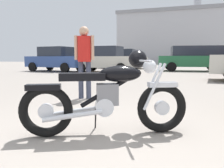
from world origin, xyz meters
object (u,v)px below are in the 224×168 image
(vintage_motorcycle, at_px, (110,95))
(blue_hatchback_right, at_px, (105,59))
(bystander, at_px, (84,55))
(dark_sedan_left, at_px, (194,58))
(white_estate_far, at_px, (56,59))
(red_hatchback_near, at_px, (122,59))

(vintage_motorcycle, xyz_separation_m, blue_hatchback_right, (-3.21, 11.30, 0.34))
(bystander, xyz_separation_m, blue_hatchback_right, (-2.04, 9.13, -0.18))
(vintage_motorcycle, relative_size, dark_sedan_left, 0.41)
(white_estate_far, height_order, red_hatchback_near, same)
(blue_hatchback_right, bearing_deg, bystander, 109.60)
(white_estate_far, relative_size, red_hatchback_near, 1.05)
(blue_hatchback_right, height_order, red_hatchback_near, same)
(vintage_motorcycle, relative_size, blue_hatchback_right, 0.45)
(bystander, relative_size, white_estate_far, 0.37)
(white_estate_far, bearing_deg, blue_hatchback_right, 12.72)
(white_estate_far, distance_m, red_hatchback_near, 6.29)
(white_estate_far, height_order, dark_sedan_left, dark_sedan_left)
(bystander, height_order, dark_sedan_left, dark_sedan_left)
(white_estate_far, relative_size, blue_hatchback_right, 1.02)
(bystander, relative_size, dark_sedan_left, 0.34)
(bystander, height_order, blue_hatchback_right, blue_hatchback_right)
(dark_sedan_left, bearing_deg, white_estate_far, 11.32)
(vintage_motorcycle, xyz_separation_m, bystander, (-1.16, 2.17, 0.53))
(dark_sedan_left, relative_size, red_hatchback_near, 1.13)
(bystander, relative_size, red_hatchback_near, 0.39)
(red_hatchback_near, bearing_deg, dark_sedan_left, -22.79)
(white_estate_far, relative_size, dark_sedan_left, 0.93)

